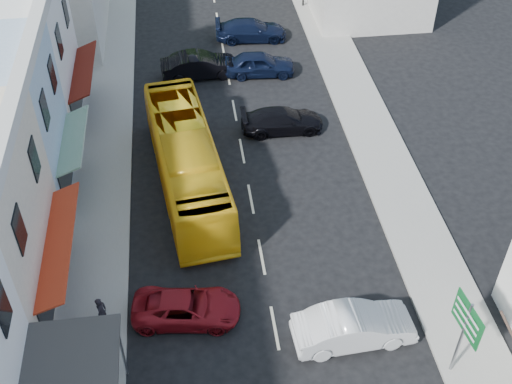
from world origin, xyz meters
The scene contains 12 objects.
ground centered at (0.00, 0.00, 0.00)m, with size 120.00×120.00×0.00m, color black.
sidewalk_left centered at (-7.50, 10.00, 0.07)m, with size 3.00×52.00×0.15m, color gray.
sidewalk_right centered at (7.50, 10.00, 0.07)m, with size 3.00×52.00×0.15m, color gray.
bus centered at (-3.04, 9.41, 1.55)m, with size 2.50×11.60×3.10m, color yellow.
car_white centered at (3.01, -0.94, 0.70)m, with size 1.80×4.40×1.40m, color silver.
car_red centered at (-3.53, 1.01, 0.70)m, with size 1.90×4.60×1.40m, color maroon.
car_black_near centered at (2.48, 13.65, 0.70)m, with size 1.84×4.50×1.40m, color black.
car_navy_mid centered at (2.04, 19.90, 0.70)m, with size 1.80×4.40×1.40m, color black.
car_black_far centered at (-1.79, 20.14, 0.70)m, with size 1.80×4.40×1.40m, color black.
car_navy_far centered at (2.07, 24.65, 0.70)m, with size 1.84×4.50×1.40m, color black.
pedestrian_left centered at (-6.91, 1.00, 1.00)m, with size 0.60×0.40×1.70m, color black.
direction_sign centered at (6.40, -2.88, 2.01)m, with size 0.41×1.82×4.02m, color #0C5321, non-canonical shape.
Camera 1 is at (-2.83, -15.87, 21.51)m, focal length 45.00 mm.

